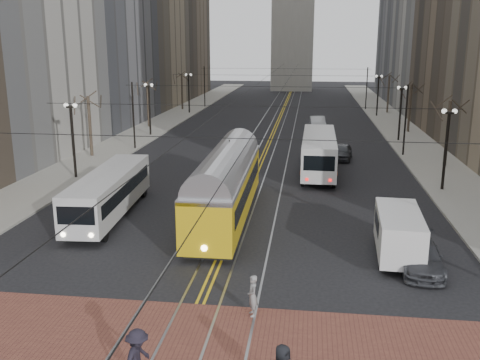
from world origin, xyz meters
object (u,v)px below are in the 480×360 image
(sedan_grey, at_px, (342,152))
(sedan_parked, at_px, (421,256))
(cargo_van, at_px, (398,236))
(pedestrian_b, at_px, (253,296))
(streetcar, at_px, (226,191))
(transit_bus, at_px, (109,195))
(rear_bus, at_px, (319,154))
(sedan_silver, at_px, (317,124))
(pedestrian_d, at_px, (138,359))

(sedan_grey, height_order, sedan_parked, sedan_grey)
(cargo_van, xyz_separation_m, pedestrian_b, (-6.44, -6.60, -0.33))
(sedan_grey, xyz_separation_m, sedan_parked, (2.30, -24.17, -0.03))
(sedan_parked, bearing_deg, streetcar, 152.56)
(transit_bus, xyz_separation_m, rear_bus, (12.67, 13.16, 0.17))
(transit_bus, bearing_deg, sedan_silver, 66.53)
(transit_bus, height_order, streetcar, streetcar)
(cargo_van, relative_size, sedan_parked, 1.16)
(rear_bus, height_order, pedestrian_b, rear_bus)
(transit_bus, relative_size, rear_bus, 0.93)
(cargo_van, relative_size, pedestrian_b, 3.20)
(pedestrian_d, bearing_deg, streetcar, 7.84)
(streetcar, bearing_deg, sedan_parked, -32.23)
(streetcar, relative_size, pedestrian_b, 8.76)
(rear_bus, bearing_deg, sedan_parked, -75.95)
(cargo_van, bearing_deg, sedan_parked, -52.14)
(sedan_parked, xyz_separation_m, pedestrian_d, (-10.26, -10.25, 0.32))
(sedan_silver, bearing_deg, rear_bus, -94.57)
(rear_bus, relative_size, sedan_silver, 2.36)
(sedan_parked, relative_size, pedestrian_d, 2.33)
(transit_bus, relative_size, sedan_silver, 2.19)
(pedestrian_d, bearing_deg, transit_bus, 31.74)
(streetcar, height_order, sedan_parked, streetcar)
(rear_bus, distance_m, pedestrian_d, 29.67)
(streetcar, distance_m, sedan_silver, 34.98)
(rear_bus, distance_m, sedan_grey, 5.82)
(rear_bus, xyz_separation_m, pedestrian_d, (-5.76, -29.10, -0.55))
(streetcar, xyz_separation_m, rear_bus, (5.63, 12.60, -0.16))
(streetcar, xyz_separation_m, pedestrian_b, (2.83, -11.60, -0.86))
(sedan_grey, bearing_deg, pedestrian_d, -95.21)
(sedan_parked, bearing_deg, rear_bus, 107.65)
(rear_bus, xyz_separation_m, cargo_van, (3.64, -17.60, -0.38))
(cargo_van, xyz_separation_m, sedan_grey, (-1.44, 22.92, -0.47))
(transit_bus, bearing_deg, sedan_grey, 47.81)
(cargo_van, bearing_deg, sedan_silver, 98.38)
(cargo_van, height_order, sedan_grey, cargo_van)
(pedestrian_b, height_order, pedestrian_d, pedestrian_d)
(sedan_parked, distance_m, pedestrian_d, 14.51)
(sedan_grey, height_order, pedestrian_b, pedestrian_b)
(sedan_parked, xyz_separation_m, pedestrian_b, (-7.29, -5.35, 0.17))
(pedestrian_b, relative_size, pedestrian_d, 0.84)
(transit_bus, xyz_separation_m, sedan_grey, (14.87, 18.48, -0.67))
(pedestrian_d, bearing_deg, cargo_van, -30.96)
(sedan_grey, xyz_separation_m, sedan_silver, (-2.05, 16.56, 0.13))
(rear_bus, relative_size, sedan_parked, 2.60)
(sedan_silver, distance_m, pedestrian_b, 46.18)
(rear_bus, xyz_separation_m, sedan_parked, (4.50, -18.85, -0.88))
(sedan_grey, bearing_deg, sedan_silver, 104.86)
(sedan_parked, bearing_deg, sedan_grey, 99.66)
(rear_bus, bearing_deg, pedestrian_d, -100.57)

